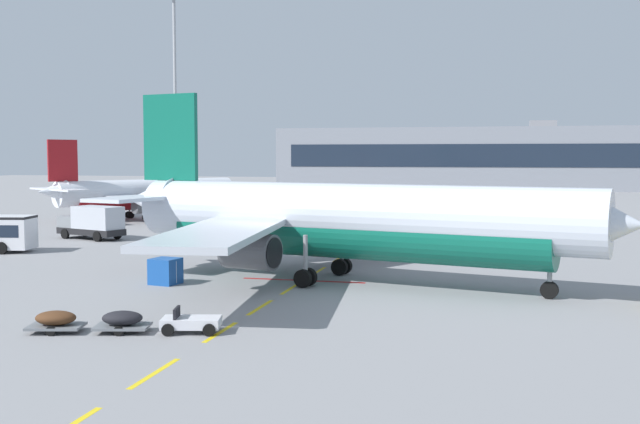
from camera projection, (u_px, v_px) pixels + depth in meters
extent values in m
plane|color=gray|center=(628.00, 255.00, 60.37)|extent=(400.00, 400.00, 0.00)
cube|color=yellow|center=(155.00, 373.00, 27.69)|extent=(0.24, 4.00, 0.01)
cube|color=yellow|center=(221.00, 332.00, 34.09)|extent=(0.24, 4.00, 0.01)
cube|color=yellow|center=(260.00, 307.00, 39.61)|extent=(0.24, 4.00, 0.01)
cube|color=yellow|center=(291.00, 288.00, 45.22)|extent=(0.24, 4.00, 0.01)
cube|color=yellow|center=(318.00, 271.00, 51.95)|extent=(0.24, 4.00, 0.01)
cube|color=yellow|center=(340.00, 258.00, 58.64)|extent=(0.24, 4.00, 0.01)
cube|color=yellow|center=(356.00, 248.00, 65.18)|extent=(0.24, 4.00, 0.01)
cube|color=yellow|center=(368.00, 240.00, 71.05)|extent=(0.24, 4.00, 0.01)
cube|color=yellow|center=(380.00, 232.00, 77.96)|extent=(0.24, 4.00, 0.01)
cube|color=yellow|center=(390.00, 227.00, 84.16)|extent=(0.24, 4.00, 0.01)
cube|color=yellow|center=(399.00, 221.00, 91.33)|extent=(0.24, 4.00, 0.01)
cube|color=yellow|center=(406.00, 217.00, 97.73)|extent=(0.24, 4.00, 0.01)
cube|color=yellow|center=(412.00, 213.00, 104.04)|extent=(0.24, 4.00, 0.01)
cube|color=yellow|center=(418.00, 209.00, 111.17)|extent=(0.24, 4.00, 0.01)
cube|color=#B21414|center=(303.00, 280.00, 48.12)|extent=(8.00, 0.40, 0.01)
cylinder|color=silver|center=(353.00, 214.00, 46.92)|extent=(30.19, 10.36, 3.80)
cylinder|color=#0F604C|center=(353.00, 231.00, 47.00)|extent=(24.67, 8.83, 3.50)
cone|color=silver|center=(612.00, 224.00, 40.23)|extent=(4.24, 4.41, 3.72)
cone|color=silver|center=(151.00, 200.00, 53.89)|extent=(4.81, 4.08, 3.23)
cube|color=#192333|center=(591.00, 211.00, 40.65)|extent=(2.19, 3.13, 0.60)
cube|color=#0F604C|center=(170.00, 137.00, 52.78)|extent=(4.37, 1.32, 6.00)
cube|color=silver|center=(190.00, 194.00, 56.25)|extent=(4.54, 6.95, 0.24)
cube|color=silver|center=(133.00, 199.00, 50.54)|extent=(4.54, 6.95, 0.24)
cube|color=#B7BCC6|center=(351.00, 211.00, 56.31)|extent=(13.09, 16.95, 0.36)
cube|color=#B7BCC6|center=(223.00, 231.00, 41.14)|extent=(6.70, 17.43, 0.36)
cylinder|color=#4C4F54|center=(332.00, 234.00, 53.81)|extent=(3.59, 2.76, 2.10)
cylinder|color=black|center=(352.00, 235.00, 53.10)|extent=(0.51, 1.77, 1.79)
cylinder|color=#4C4F54|center=(250.00, 251.00, 43.99)|extent=(3.59, 2.76, 2.10)
cylinder|color=black|center=(274.00, 253.00, 43.28)|extent=(0.51, 1.77, 1.79)
cylinder|color=gray|center=(550.00, 266.00, 41.82)|extent=(0.28, 0.28, 2.67)
cylinder|color=black|center=(549.00, 290.00, 41.92)|extent=(1.03, 0.49, 0.99)
cylinder|color=gray|center=(342.00, 247.00, 50.31)|extent=(0.28, 0.28, 2.61)
cylinder|color=black|center=(344.00, 266.00, 50.72)|extent=(1.15, 0.58, 1.10)
cylinder|color=black|center=(339.00, 267.00, 50.10)|extent=(1.15, 0.58, 1.10)
cylinder|color=gray|center=(305.00, 256.00, 45.67)|extent=(0.28, 0.28, 2.61)
cylinder|color=black|center=(308.00, 277.00, 46.08)|extent=(1.15, 0.58, 1.10)
cylinder|color=black|center=(303.00, 279.00, 45.46)|extent=(1.15, 0.58, 1.10)
cylinder|color=silver|center=(149.00, 191.00, 94.80)|extent=(15.60, 21.80, 3.03)
cylinder|color=maroon|center=(149.00, 198.00, 94.86)|extent=(12.97, 17.92, 2.79)
cone|color=silver|center=(227.00, 188.00, 103.02)|extent=(4.01, 3.96, 2.97)
cone|color=silver|center=(52.00, 192.00, 86.17)|extent=(3.98, 4.21, 2.58)
cube|color=#192333|center=(222.00, 185.00, 102.41)|extent=(2.60, 2.31, 0.48)
cube|color=maroon|center=(63.00, 161.00, 86.86)|extent=(2.15, 3.10, 4.79)
cube|color=silver|center=(49.00, 189.00, 88.58)|extent=(5.67, 4.92, 0.19)
cube|color=silver|center=(69.00, 190.00, 84.87)|extent=(5.67, 4.92, 0.19)
cube|color=#B7BCC6|center=(100.00, 193.00, 97.57)|extent=(11.34, 13.07, 0.29)
cube|color=#B7BCC6|center=(155.00, 197.00, 87.74)|extent=(14.08, 6.92, 0.29)
cylinder|color=#4C4F54|center=(108.00, 203.00, 95.84)|extent=(2.79, 3.05, 1.68)
cylinder|color=black|center=(117.00, 203.00, 96.72)|extent=(1.25, 0.85, 1.42)
cylinder|color=#4C4F54|center=(144.00, 206.00, 89.48)|extent=(2.79, 3.05, 1.68)
cylinder|color=black|center=(154.00, 206.00, 90.36)|extent=(1.25, 0.85, 1.42)
cylinder|color=gray|center=(212.00, 204.00, 101.45)|extent=(0.22, 0.22, 2.13)
cylinder|color=black|center=(212.00, 212.00, 101.53)|extent=(0.62, 0.78, 0.79)
cylinder|color=gray|center=(129.00, 207.00, 95.36)|extent=(0.22, 0.22, 2.08)
cylinder|color=black|center=(129.00, 215.00, 95.64)|extent=(0.71, 0.89, 0.88)
cylinder|color=black|center=(131.00, 215.00, 95.24)|extent=(0.71, 0.89, 0.88)
cylinder|color=gray|center=(147.00, 208.00, 92.35)|extent=(0.22, 0.22, 2.08)
cylinder|color=black|center=(146.00, 217.00, 92.63)|extent=(0.71, 0.89, 0.88)
cylinder|color=black|center=(148.00, 217.00, 92.23)|extent=(0.71, 0.89, 0.88)
cylinder|color=black|center=(16.00, 244.00, 63.47)|extent=(1.04, 0.51, 1.00)
cylinder|color=black|center=(1.00, 248.00, 60.78)|extent=(1.04, 0.51, 1.00)
cube|color=black|center=(91.00, 231.00, 71.87)|extent=(7.40, 4.53, 0.60)
cube|color=gray|center=(75.00, 221.00, 73.04)|extent=(3.00, 2.95, 1.10)
cube|color=#192333|center=(67.00, 220.00, 73.65)|extent=(0.68, 1.84, 0.64)
cube|color=#B7BCC6|center=(98.00, 218.00, 71.24)|extent=(5.28, 3.81, 2.10)
cylinder|color=black|center=(65.00, 234.00, 72.08)|extent=(1.00, 0.57, 0.96)
cylinder|color=black|center=(85.00, 232.00, 74.10)|extent=(1.00, 0.57, 0.96)
cylinder|color=black|center=(97.00, 236.00, 69.68)|extent=(1.00, 0.57, 0.96)
cylinder|color=black|center=(117.00, 234.00, 71.69)|extent=(1.00, 0.57, 0.96)
cube|color=silver|center=(191.00, 322.00, 33.98)|extent=(2.85, 1.97, 0.44)
cube|color=black|center=(177.00, 314.00, 33.96)|extent=(0.38, 1.12, 0.56)
cylinder|color=black|center=(214.00, 323.00, 34.69)|extent=(0.59, 0.31, 0.56)
cylinder|color=black|center=(209.00, 330.00, 33.29)|extent=(0.59, 0.31, 0.56)
cylinder|color=black|center=(174.00, 323.00, 34.70)|extent=(0.59, 0.31, 0.56)
cylinder|color=black|center=(168.00, 330.00, 33.30)|extent=(0.59, 0.31, 0.56)
cube|color=slate|center=(122.00, 326.00, 34.01)|extent=(2.68, 2.02, 0.12)
ellipsoid|color=black|center=(122.00, 318.00, 33.98)|extent=(2.05, 1.59, 0.64)
cylinder|color=black|center=(126.00, 324.00, 34.69)|extent=(0.46, 0.24, 0.44)
cylinder|color=black|center=(118.00, 331.00, 33.34)|extent=(0.46, 0.24, 0.44)
cube|color=slate|center=(56.00, 326.00, 34.03)|extent=(2.68, 2.02, 0.12)
ellipsoid|color=#4C2D19|center=(56.00, 318.00, 34.00)|extent=(2.05, 1.59, 0.64)
cylinder|color=black|center=(61.00, 324.00, 34.70)|extent=(0.46, 0.24, 0.44)
cylinder|color=black|center=(51.00, 331.00, 33.36)|extent=(0.46, 0.24, 0.44)
cube|color=#194C9E|center=(165.00, 271.00, 46.75)|extent=(1.85, 1.81, 1.60)
cube|color=silver|center=(165.00, 271.00, 46.75)|extent=(1.60, 0.32, 1.36)
cylinder|color=slate|center=(177.00, 220.00, 88.98)|extent=(0.70, 0.70, 0.60)
cylinder|color=#9EA0A5|center=(175.00, 110.00, 88.02)|extent=(0.36, 0.36, 26.34)
cube|color=gray|center=(480.00, 158.00, 179.06)|extent=(94.58, 20.69, 14.30)
cube|color=#192333|center=(478.00, 155.00, 168.92)|extent=(87.02, 0.12, 5.15)
cube|color=gray|center=(543.00, 124.00, 175.11)|extent=(6.00, 5.00, 1.60)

